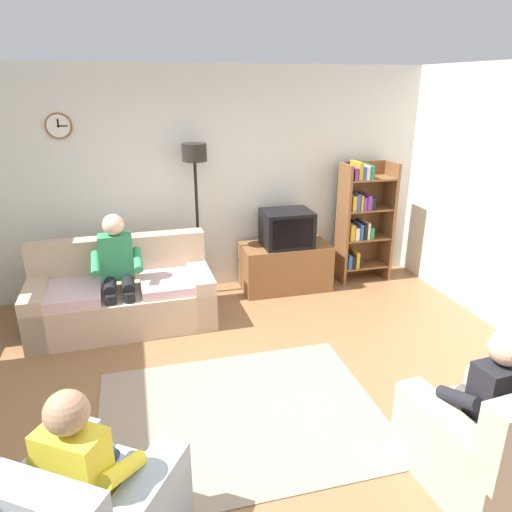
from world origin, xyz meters
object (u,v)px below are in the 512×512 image
tv_stand (285,266)px  tv (287,228)px  floor_lamp (195,179)px  person_in_right_armchair (485,396)px  bookshelf (361,219)px  person_on_couch (117,267)px  person_in_left_armchair (88,466)px  couch (123,297)px  armchair_near_bookshelf (487,445)px

tv_stand → tv: (0.00, -0.02, 0.51)m
floor_lamp → person_in_right_armchair: bearing=-67.7°
bookshelf → person_on_couch: bearing=-168.2°
bookshelf → tv: bearing=-175.0°
person_in_left_armchair → person_in_right_armchair: bearing=-0.5°
couch → person_in_left_armchair: size_ratio=1.72×
couch → tv: size_ratio=3.20×
bookshelf → person_in_right_armchair: bookshelf is taller
person_on_couch → couch: bearing=83.0°
person_in_left_armchair → couch: bearing=87.3°
couch → bookshelf: bookshelf is taller
tv_stand → couch: bearing=-167.0°
person_on_couch → person_in_right_armchair: 3.52m
person_in_left_armchair → person_in_right_armchair: (2.42, -0.02, 0.00)m
bookshelf → person_in_left_armchair: (-3.17, -3.29, -0.22)m
tv_stand → floor_lamp: size_ratio=0.59×
couch → armchair_near_bookshelf: size_ratio=2.03×
couch → armchair_near_bookshelf: 3.67m
person_on_couch → person_in_right_armchair: bearing=-49.2°
couch → floor_lamp: size_ratio=1.04×
armchair_near_bookshelf → bookshelf: bearing=77.5°
tv → person_in_left_armchair: bearing=-123.7°
armchair_near_bookshelf → person_on_couch: bearing=129.9°
tv_stand → armchair_near_bookshelf: armchair_near_bookshelf is taller
person_on_couch → tv: bearing=15.2°
tv → armchair_near_bookshelf: size_ratio=0.63×
floor_lamp → person_in_right_armchair: floor_lamp is taller
bookshelf → person_in_left_armchair: size_ratio=1.41×
armchair_near_bookshelf → person_in_left_armchair: (-2.42, 0.11, 0.32)m
floor_lamp → person_in_right_armchair: (1.37, -3.34, -0.85)m
tv → person_on_couch: (-2.01, -0.55, -0.11)m
couch → person_in_left_armchair: (-0.13, -2.76, 0.29)m
armchair_near_bookshelf → person_on_couch: person_on_couch is taller
person_on_couch → person_in_right_armchair: (2.30, -2.67, -0.09)m
armchair_near_bookshelf → person_on_couch: (-2.31, 2.76, 0.41)m
tv → bookshelf: 1.05m
floor_lamp → couch: bearing=-148.6°
tv_stand → person_on_couch: (-2.01, -0.57, 0.40)m
bookshelf → floor_lamp: (-2.13, 0.03, 0.63)m
tv_stand → person_in_right_armchair: 3.27m
floor_lamp → person_on_couch: 1.37m
bookshelf → person_on_couch: 3.13m
tv_stand → armchair_near_bookshelf: 3.34m
couch → floor_lamp: (0.92, 0.56, 1.14)m
person_on_couch → bookshelf: bearing=11.8°
tv_stand → floor_lamp: bearing=174.8°
floor_lamp → person_on_couch: floor_lamp is taller
floor_lamp → person_in_right_armchair: size_ratio=1.65×
couch → floor_lamp: 1.56m
tv → floor_lamp: size_ratio=0.32×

